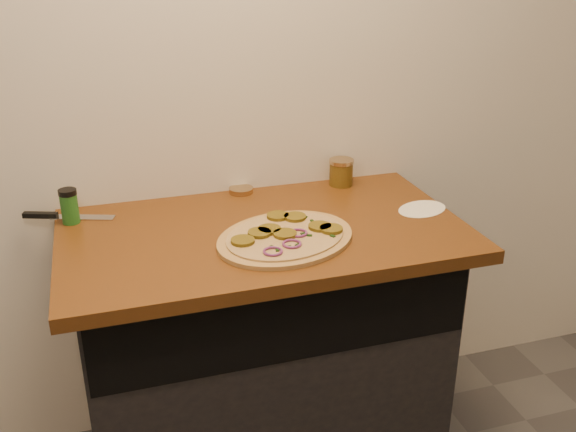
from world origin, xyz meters
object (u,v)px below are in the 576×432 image
object	(u,v)px
pizza	(286,237)
chefs_knife	(60,216)
spice_shaker	(69,206)
salsa_jar	(341,172)

from	to	relation	value
pizza	chefs_knife	xyz separation A→B (m)	(-0.62, 0.36, -0.01)
pizza	spice_shaker	xyz separation A→B (m)	(-0.59, 0.31, 0.04)
pizza	spice_shaker	bearing A→B (deg)	152.26
salsa_jar	spice_shaker	distance (m)	0.91
pizza	salsa_jar	distance (m)	0.49
salsa_jar	chefs_knife	bearing A→B (deg)	-179.07
chefs_knife	salsa_jar	bearing A→B (deg)	0.93
pizza	chefs_knife	distance (m)	0.72
pizza	salsa_jar	size ratio (longest dim) A/B	5.89
pizza	spice_shaker	distance (m)	0.67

